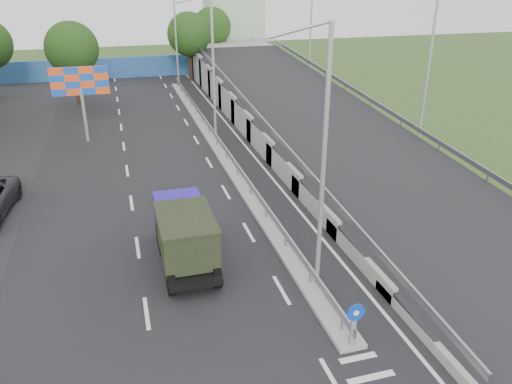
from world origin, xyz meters
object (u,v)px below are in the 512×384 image
object	(u,v)px
lamp_post_near	(319,150)
lamp_post_far	(174,31)
dump_truck	(184,233)
church	(233,21)
lamp_post_mid	(211,61)
sign_bollard	(354,324)
billboard	(80,85)

from	to	relation	value
lamp_post_near	lamp_post_far	xyz separation A→B (m)	(0.00, 40.00, 0.00)
dump_truck	church	bearing A→B (deg)	74.17
lamp_post_mid	church	distance (m)	35.41
sign_bollard	lamp_post_near	xyz separation A→B (m)	(0.11, 3.83, 4.77)
lamp_post_mid	church	size ratio (longest dim) A/B	0.73
lamp_post_mid	dump_truck	distance (m)	17.90
lamp_post_near	church	size ratio (longest dim) A/B	0.73
sign_bollard	church	distance (m)	58.84
lamp_post_far	sign_bollard	bearing A→B (deg)	-90.14
sign_bollard	billboard	size ratio (longest dim) A/B	0.30
lamp_post_near	sign_bollard	bearing A→B (deg)	-91.64
sign_bollard	lamp_post_near	bearing A→B (deg)	88.36
dump_truck	billboard	bearing A→B (deg)	103.60
billboard	dump_truck	size ratio (longest dim) A/B	0.95
church	lamp_post_mid	bearing A→B (deg)	-106.22
lamp_post_far	billboard	distance (m)	20.24
lamp_post_far	billboard	xyz separation A→B (m)	(-9.11, -18.00, -1.62)
sign_bollard	dump_truck	distance (m)	8.43
lamp_post_far	billboard	size ratio (longest dim) A/B	1.83
sign_bollard	billboard	distance (m)	27.53
sign_bollard	lamp_post_mid	distance (m)	24.30
lamp_post_near	lamp_post_mid	size ratio (longest dim) A/B	1.00
sign_bollard	lamp_post_near	world-z (taller)	lamp_post_near
sign_bollard	billboard	xyz separation A→B (m)	(-9.00, 25.83, 3.15)
sign_bollard	dump_truck	size ratio (longest dim) A/B	0.29
lamp_post_mid	dump_truck	world-z (taller)	lamp_post_mid
sign_bollard	lamp_post_mid	world-z (taller)	lamp_post_mid
sign_bollard	billboard	bearing A→B (deg)	109.21
sign_bollard	lamp_post_far	bearing A→B (deg)	89.86
dump_truck	sign_bollard	bearing A→B (deg)	-57.40
sign_bollard	church	xyz separation A→B (m)	(10.00, 57.83, 4.28)
lamp_post_mid	lamp_post_far	bearing A→B (deg)	90.00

